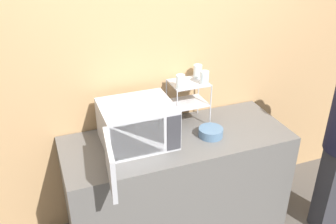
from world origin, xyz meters
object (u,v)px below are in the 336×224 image
at_px(glass_front_right, 204,78).
at_px(bowl, 211,132).
at_px(glass_front_left, 181,82).
at_px(glass_back_right, 198,71).
at_px(microwave, 136,125).
at_px(dish_rack, 188,94).

height_order(glass_front_right, bowl, glass_front_right).
xyz_separation_m(glass_front_left, glass_back_right, (0.21, 0.15, 0.00)).
bearing_deg(glass_back_right, microwave, -158.53).
distance_m(dish_rack, glass_front_left, 0.20).
relative_size(microwave, glass_front_left, 8.13).
bearing_deg(dish_rack, bowl, -73.77).
xyz_separation_m(microwave, dish_rack, (0.48, 0.16, 0.10)).
relative_size(microwave, bowl, 4.48).
distance_m(glass_back_right, bowl, 0.50).
distance_m(microwave, dish_rack, 0.52).
xyz_separation_m(dish_rack, glass_back_right, (0.11, 0.07, 0.15)).
height_order(microwave, bowl, microwave).
bearing_deg(microwave, glass_front_right, 9.01).
height_order(dish_rack, glass_front_left, glass_front_left).
relative_size(microwave, glass_front_right, 8.13).
height_order(dish_rack, glass_back_right, glass_back_right).
bearing_deg(glass_front_right, bowl, -95.88).
height_order(microwave, glass_back_right, glass_back_right).
distance_m(glass_front_left, glass_back_right, 0.25).
xyz_separation_m(microwave, bowl, (0.56, -0.10, -0.12)).
xyz_separation_m(glass_front_left, bowl, (0.18, -0.19, -0.38)).
bearing_deg(glass_front_left, bowl, -46.20).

